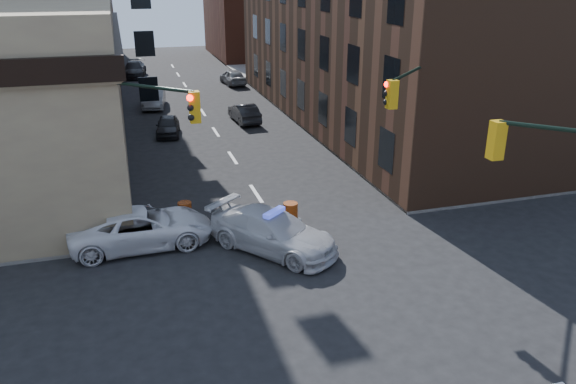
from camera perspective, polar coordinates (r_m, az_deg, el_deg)
ground at (r=19.48m, az=3.71°, el=-10.68°), size 140.00×140.00×0.00m
sidewalk_ne at (r=57.08m, az=14.46°, el=10.50°), size 34.00×54.50×0.15m
commercial_row_ne at (r=42.48m, az=10.38°, el=16.67°), size 14.00×34.00×14.00m
filler_ne at (r=76.18m, az=-1.41°, el=18.26°), size 16.00×16.00×12.00m
signal_pole_nw at (r=21.61m, az=-15.85°, el=4.50°), size 3.58×3.67×8.00m
signal_pole_ne at (r=24.58m, az=12.59°, el=6.82°), size 3.67×3.58×8.00m
tree_ne_near at (r=44.05m, az=1.41°, el=12.56°), size 3.00×3.00×4.85m
tree_ne_far at (r=51.65m, az=-1.38°, el=13.89°), size 3.00×3.00×4.85m
police_car at (r=22.18m, az=-1.56°, el=-4.05°), size 5.18×5.67×1.59m
pickup at (r=23.28m, az=-14.64°, el=-3.52°), size 5.75×2.83×1.57m
parked_car_wnear at (r=38.97m, az=-12.12°, el=6.60°), size 1.98×3.89×1.27m
parked_car_wfar at (r=47.45m, az=-13.47°, el=9.29°), size 2.23×4.82×1.53m
parked_car_wdeep at (r=62.15m, az=-15.36°, el=11.93°), size 2.88×5.56×1.54m
parked_car_enear at (r=41.58m, az=-4.47°, el=8.02°), size 1.75×4.26×1.37m
parked_car_efar at (r=56.06m, az=-5.63°, el=11.57°), size 2.17×4.52×1.49m
pedestrian_a at (r=26.63m, az=-18.34°, el=-0.29°), size 0.69×0.56×1.63m
pedestrian_b at (r=26.21m, az=-24.89°, el=-1.41°), size 1.01×0.88×1.78m
barrel_road at (r=24.22m, az=0.25°, el=-2.36°), size 0.65×0.65×1.12m
barrel_bank at (r=24.81m, az=-10.40°, el=-2.19°), size 0.74×0.74×1.07m
barricade_nw_a at (r=25.65m, az=-23.32°, el=-2.78°), size 1.16×0.62×0.85m
barricade_nw_b at (r=25.61m, az=-23.22°, el=-2.62°), size 1.43×0.90×0.99m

